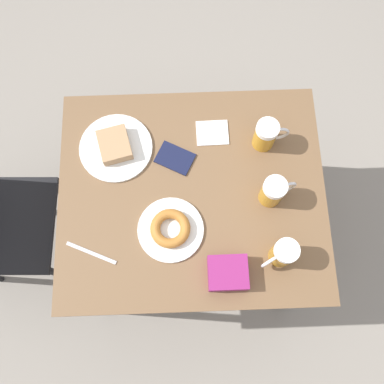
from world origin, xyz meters
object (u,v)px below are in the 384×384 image
at_px(fork, 91,253).
at_px(beer_mug_center, 274,191).
at_px(napkin_folded, 212,133).
at_px(passport_near_edge, 175,158).
at_px(beer_mug_right, 283,254).
at_px(plate_with_donut, 170,229).
at_px(beer_mug_left, 266,135).
at_px(plate_with_cake, 115,147).
at_px(blue_pouch, 228,273).

bearing_deg(fork, beer_mug_center, -74.15).
bearing_deg(napkin_folded, beer_mug_center, -142.61).
distance_m(beer_mug_center, passport_near_edge, 0.36).
bearing_deg(beer_mug_right, plate_with_donut, 74.00).
bearing_deg(beer_mug_right, beer_mug_center, 2.72).
bearing_deg(plate_with_donut, fork, 104.45).
relative_size(beer_mug_left, fork, 0.74).
xyz_separation_m(beer_mug_left, beer_mug_right, (-0.41, -0.02, 0.00)).
distance_m(plate_with_donut, passport_near_edge, 0.26).
bearing_deg(plate_with_cake, beer_mug_center, -110.40).
height_order(napkin_folded, fork, same).
distance_m(beer_mug_center, beer_mug_right, 0.21).
height_order(passport_near_edge, blue_pouch, blue_pouch).
bearing_deg(fork, passport_near_edge, -41.19).
distance_m(plate_with_cake, beer_mug_left, 0.53).
xyz_separation_m(plate_with_cake, blue_pouch, (-0.45, -0.37, 0.01)).
bearing_deg(plate_with_donut, passport_near_edge, -4.57).
relative_size(beer_mug_left, napkin_folded, 1.09).
xyz_separation_m(plate_with_cake, plate_with_donut, (-0.30, -0.19, 0.00)).
bearing_deg(blue_pouch, passport_near_edge, 21.39).
bearing_deg(beer_mug_left, plate_with_cake, 90.55).
xyz_separation_m(beer_mug_center, napkin_folded, (0.24, 0.19, -0.06)).
relative_size(plate_with_cake, plate_with_donut, 1.17).
xyz_separation_m(passport_near_edge, blue_pouch, (-0.41, -0.16, 0.03)).
relative_size(beer_mug_center, beer_mug_right, 1.00).
distance_m(plate_with_donut, beer_mug_center, 0.36).
relative_size(plate_with_cake, napkin_folded, 2.24).
bearing_deg(beer_mug_center, plate_with_cake, 69.60).
relative_size(beer_mug_right, passport_near_edge, 0.83).
height_order(plate_with_donut, beer_mug_left, beer_mug_left).
relative_size(passport_near_edge, blue_pouch, 1.20).
bearing_deg(blue_pouch, beer_mug_center, -32.53).
bearing_deg(plate_with_donut, plate_with_cake, 31.83).
height_order(beer_mug_right, napkin_folded, beer_mug_right).
bearing_deg(passport_near_edge, beer_mug_center, -115.17).
relative_size(fork, passport_near_edge, 1.11).
bearing_deg(blue_pouch, plate_with_donut, 49.93).
relative_size(beer_mug_center, blue_pouch, 0.99).
relative_size(beer_mug_left, beer_mug_center, 1.00).
relative_size(plate_with_cake, beer_mug_right, 2.06).
bearing_deg(beer_mug_center, blue_pouch, 147.47).
distance_m(plate_with_donut, napkin_folded, 0.38).
bearing_deg(fork, plate_with_donut, -75.55).
bearing_deg(beer_mug_left, beer_mug_right, -177.73).
height_order(beer_mug_center, napkin_folded, beer_mug_center).
bearing_deg(beer_mug_left, napkin_folded, 76.92).
relative_size(napkin_folded, fork, 0.69).
relative_size(napkin_folded, passport_near_edge, 0.76).
bearing_deg(plate_with_donut, beer_mug_right, -106.00).
xyz_separation_m(plate_with_donut, napkin_folded, (0.35, -0.16, -0.01)).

